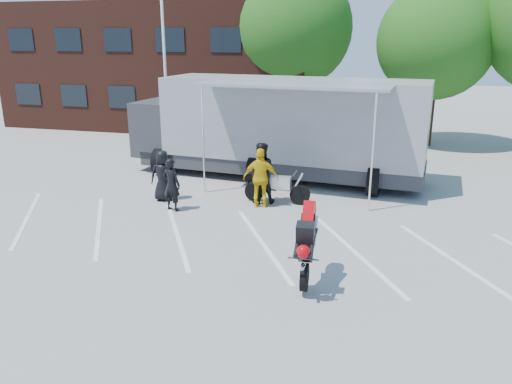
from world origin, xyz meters
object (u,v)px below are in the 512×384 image
at_px(spectator_hivis, 261,178).
at_px(tree_mid, 436,41).
at_px(parked_motorcycle, 277,203).
at_px(flagpole, 169,39).
at_px(transporter_truck, 279,177).
at_px(spectator_leather_c, 260,173).
at_px(tree_left, 293,28).
at_px(spectator_leather_a, 163,176).
at_px(spectator_leather_b, 171,185).
at_px(stunt_bike_rider, 307,279).

bearing_deg(spectator_hivis, tree_mid, -124.02).
xyz_separation_m(parked_motorcycle, spectator_hivis, (-0.40, -0.52, 0.94)).
height_order(flagpole, transporter_truck, flagpole).
height_order(parked_motorcycle, spectator_leather_c, spectator_leather_c).
bearing_deg(flagpole, tree_left, 54.72).
distance_m(transporter_truck, parked_motorcycle, 3.10).
distance_m(tree_mid, spectator_leather_c, 12.83).
xyz_separation_m(tree_left, tree_mid, (7.00, -1.00, -0.62)).
xyz_separation_m(spectator_leather_a, spectator_leather_c, (3.12, 0.57, 0.15)).
bearing_deg(spectator_leather_b, tree_left, -82.07).
height_order(tree_mid, spectator_leather_a, tree_mid).
relative_size(stunt_bike_rider, spectator_leather_a, 1.19).
distance_m(tree_left, transporter_truck, 10.36).
height_order(parked_motorcycle, spectator_leather_b, spectator_leather_b).
relative_size(tree_mid, parked_motorcycle, 3.51).
xyz_separation_m(parked_motorcycle, spectator_leather_b, (-2.96, -1.57, 0.83)).
distance_m(flagpole, spectator_hivis, 9.37).
xyz_separation_m(flagpole, spectator_leather_b, (3.14, -7.25, -4.23)).
bearing_deg(spectator_leather_c, flagpole, -64.52).
height_order(spectator_leather_b, spectator_hivis, spectator_hivis).
distance_m(transporter_truck, stunt_bike_rider, 8.45).
distance_m(parked_motorcycle, spectator_leather_c, 1.12).
xyz_separation_m(flagpole, tree_mid, (11.24, 5.00, -0.11)).
relative_size(flagpole, spectator_hivis, 4.26).
relative_size(tree_left, spectator_leather_b, 5.23).
xyz_separation_m(spectator_leather_b, spectator_leather_c, (2.43, 1.44, 0.16)).
relative_size(spectator_leather_a, spectator_leather_b, 1.01).
height_order(tree_mid, spectator_leather_c, tree_mid).
distance_m(transporter_truck, spectator_leather_c, 3.32).
distance_m(parked_motorcycle, stunt_bike_rider, 5.37).
height_order(tree_left, parked_motorcycle, tree_left).
distance_m(transporter_truck, spectator_hivis, 3.69).
bearing_deg(tree_mid, spectator_leather_b, -123.47).
bearing_deg(stunt_bike_rider, parked_motorcycle, 106.50).
relative_size(tree_left, spectator_leather_a, 5.18).
height_order(tree_left, spectator_leather_b, tree_left).
bearing_deg(parked_motorcycle, spectator_leather_b, 118.04).
relative_size(spectator_leather_a, spectator_hivis, 0.89).
relative_size(flagpole, stunt_bike_rider, 4.04).
bearing_deg(tree_left, stunt_bike_rider, -77.57).
xyz_separation_m(parked_motorcycle, stunt_bike_rider, (1.83, -5.05, 0.00)).
distance_m(flagpole, parked_motorcycle, 9.75).
xyz_separation_m(flagpole, spectator_hivis, (5.70, -6.21, -4.11)).
relative_size(transporter_truck, spectator_leather_c, 5.92).
relative_size(tree_mid, spectator_leather_a, 4.61).
bearing_deg(stunt_bike_rider, flagpole, 123.03).
distance_m(tree_left, spectator_leather_a, 13.37).
bearing_deg(spectator_leather_b, spectator_leather_c, -136.65).
relative_size(tree_left, spectator_hivis, 4.60).
xyz_separation_m(transporter_truck, spectator_leather_b, (-2.34, -4.61, 0.83)).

